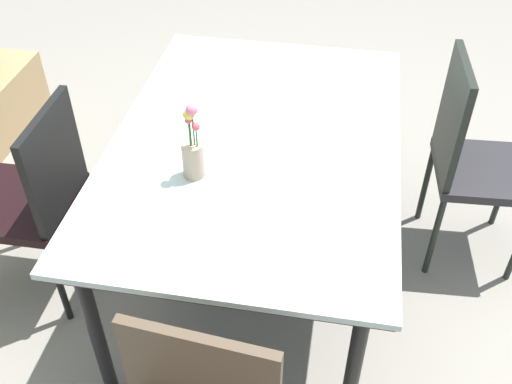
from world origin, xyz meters
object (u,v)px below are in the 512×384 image
chair_near_right (469,154)px  flower_vase (193,152)px  dining_table (256,151)px  chair_far_side (35,193)px

chair_near_right → flower_vase: (-0.59, 1.03, 0.32)m
dining_table → chair_far_side: bearing=102.2°
chair_near_right → dining_table: bearing=-71.7°
flower_vase → chair_near_right: bearing=-60.1°
chair_near_right → chair_far_side: 1.81m
dining_table → chair_far_side: 0.90m
chair_far_side → chair_near_right: bearing=-73.5°
dining_table → flower_vase: 0.34m
chair_far_side → flower_vase: (-0.06, -0.69, 0.34)m
chair_near_right → flower_vase: 1.24m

